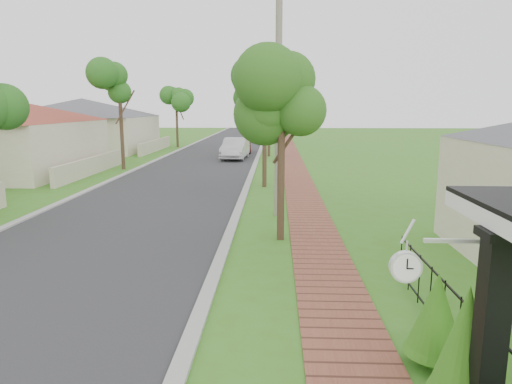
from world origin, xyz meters
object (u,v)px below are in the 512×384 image
(porch_post, at_px, (489,345))
(near_tree, at_px, (282,104))
(parked_car_white, at_px, (235,149))
(station_clock, at_px, (409,264))
(parked_car_red, at_px, (242,145))
(utility_pole, at_px, (278,88))

(porch_post, relative_size, near_tree, 0.51)
(parked_car_white, bearing_deg, station_clock, -77.34)
(porch_post, relative_size, station_clock, 2.40)
(parked_car_red, bearing_deg, parked_car_white, -94.36)
(station_clock, bearing_deg, parked_car_red, 97.75)
(parked_car_red, height_order, utility_pole, utility_pole)
(parked_car_red, height_order, parked_car_white, parked_car_white)
(porch_post, bearing_deg, utility_pole, 102.46)
(near_tree, bearing_deg, porch_post, -73.63)
(porch_post, xyz_separation_m, station_clock, (-0.86, 0.40, 0.83))
(parked_car_red, relative_size, near_tree, 0.78)
(utility_pole, bearing_deg, parked_car_white, 99.83)
(parked_car_white, distance_m, utility_pole, 18.65)
(parked_car_red, xyz_separation_m, utility_pole, (2.98, -22.90, 3.83))
(parked_car_white, height_order, near_tree, near_tree)
(parked_car_white, bearing_deg, near_tree, -78.00)
(porch_post, distance_m, parked_car_red, 34.33)
(porch_post, bearing_deg, parked_car_white, 100.83)
(parked_car_white, bearing_deg, parked_car_red, 91.77)
(utility_pole, bearing_deg, porch_post, -77.54)
(parked_car_red, xyz_separation_m, parked_car_white, (-0.13, -4.89, 0.12))
(parked_car_red, distance_m, station_clock, 33.83)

